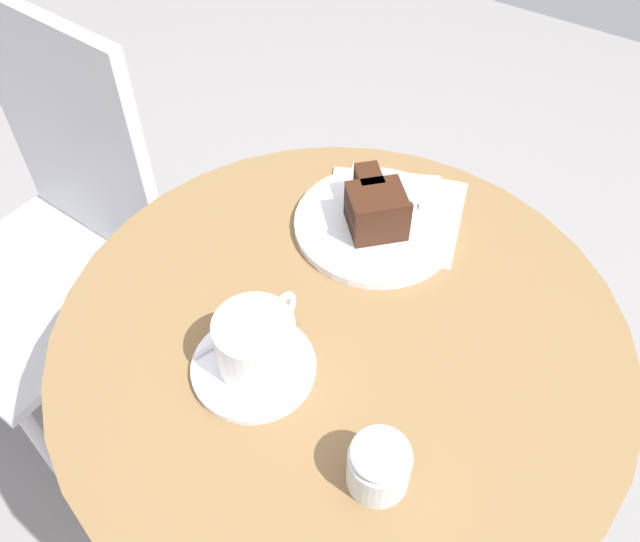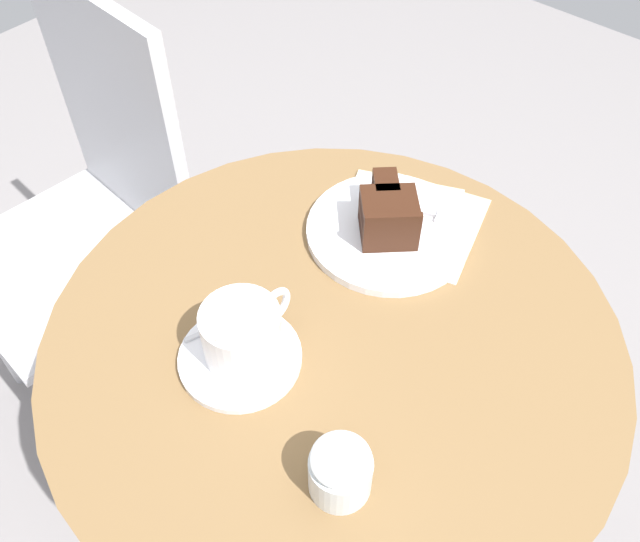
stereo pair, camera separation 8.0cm
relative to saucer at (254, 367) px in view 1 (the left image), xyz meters
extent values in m
cylinder|color=brown|center=(0.10, -0.06, -0.02)|extent=(0.68, 0.68, 0.03)
cylinder|color=silver|center=(0.10, -0.06, -0.37)|extent=(0.07, 0.07, 0.67)
cylinder|color=silver|center=(0.10, -0.06, -0.72)|extent=(0.31, 0.31, 0.02)
cylinder|color=white|center=(0.00, 0.00, 0.00)|extent=(0.14, 0.14, 0.01)
cylinder|color=white|center=(0.01, 0.00, 0.04)|extent=(0.09, 0.09, 0.07)
cylinder|color=#D6B789|center=(0.01, 0.00, 0.07)|extent=(0.08, 0.08, 0.00)
torus|color=white|center=(0.06, 0.00, 0.04)|extent=(0.05, 0.01, 0.05)
cube|color=silver|center=(0.02, 0.05, 0.01)|extent=(0.09, 0.04, 0.00)
ellipsoid|color=silver|center=(0.07, 0.03, 0.01)|extent=(0.02, 0.02, 0.00)
cylinder|color=white|center=(0.27, -0.01, 0.00)|extent=(0.22, 0.22, 0.01)
cube|color=black|center=(0.26, -0.01, 0.02)|extent=(0.10, 0.10, 0.02)
cube|color=black|center=(0.29, 0.02, 0.02)|extent=(0.05, 0.05, 0.02)
cube|color=#381C0F|center=(0.26, -0.01, 0.03)|extent=(0.10, 0.10, 0.01)
cube|color=#381C0F|center=(0.29, 0.02, 0.03)|extent=(0.05, 0.05, 0.01)
cube|color=black|center=(0.26, -0.01, 0.05)|extent=(0.10, 0.10, 0.02)
cube|color=black|center=(0.29, 0.02, 0.05)|extent=(0.05, 0.05, 0.02)
cube|color=#381C0F|center=(0.26, -0.01, 0.06)|extent=(0.10, 0.10, 0.01)
cube|color=#381C0F|center=(0.29, 0.02, 0.06)|extent=(0.05, 0.05, 0.01)
cube|color=#381C0F|center=(0.24, -0.03, 0.04)|extent=(0.06, 0.06, 0.06)
cube|color=silver|center=(0.31, 0.01, 0.01)|extent=(0.04, 0.10, 0.00)
cube|color=silver|center=(0.33, -0.05, 0.01)|extent=(0.03, 0.04, 0.00)
cube|color=beige|center=(0.31, -0.02, 0.00)|extent=(0.21, 0.21, 0.00)
cube|color=beige|center=(0.30, 0.00, 0.00)|extent=(0.21, 0.21, 0.00)
cylinder|color=#BCBCC1|center=(-0.11, 0.41, -0.52)|extent=(0.02, 0.02, 0.41)
cylinder|color=#BCBCC1|center=(0.23, 0.71, -0.52)|extent=(0.02, 0.02, 0.41)
cylinder|color=#BCBCC1|center=(0.21, 0.39, -0.52)|extent=(0.02, 0.02, 0.41)
cube|color=#BCBCC1|center=(0.06, 0.56, -0.30)|extent=(0.41, 0.41, 0.02)
cube|color=#BCBCC1|center=(0.23, 0.55, -0.07)|extent=(0.05, 0.36, 0.46)
cylinder|color=silver|center=(-0.04, -0.18, 0.02)|extent=(0.06, 0.06, 0.05)
ellipsoid|color=silver|center=(-0.04, -0.18, 0.05)|extent=(0.06, 0.06, 0.02)
camera|label=1|loc=(-0.31, -0.28, 0.65)|focal=38.00mm
camera|label=2|loc=(-0.26, -0.35, 0.65)|focal=38.00mm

